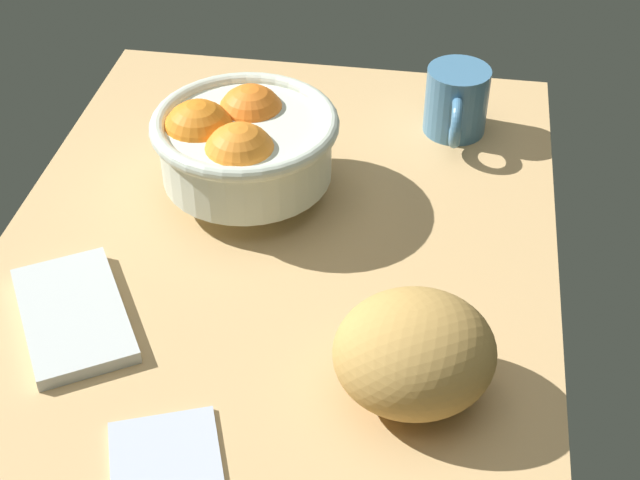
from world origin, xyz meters
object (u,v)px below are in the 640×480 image
at_px(fruit_bowl, 241,145).
at_px(napkin_folded, 167,478).
at_px(napkin_spare, 73,314).
at_px(mug, 456,102).
at_px(bread_loaf, 414,353).

xyz_separation_m(fruit_bowl, napkin_folded, (-0.36, -0.02, -0.06)).
xyz_separation_m(fruit_bowl, napkin_spare, (-0.21, 0.11, -0.06)).
bearing_deg(mug, napkin_folded, 159.74).
relative_size(fruit_bowl, napkin_folded, 1.53).
bearing_deg(fruit_bowl, napkin_spare, 152.15).
relative_size(fruit_bowl, mug, 1.71).
relative_size(napkin_folded, napkin_spare, 0.83).
bearing_deg(napkin_spare, fruit_bowl, -27.85).
distance_m(napkin_spare, mug, 0.49).
bearing_deg(napkin_spare, bread_loaf, -96.99).
distance_m(fruit_bowl, mug, 0.27).
height_order(napkin_spare, mug, mug).
height_order(bread_loaf, mug, bread_loaf).
height_order(fruit_bowl, napkin_folded, fruit_bowl).
height_order(napkin_folded, napkin_spare, napkin_spare).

